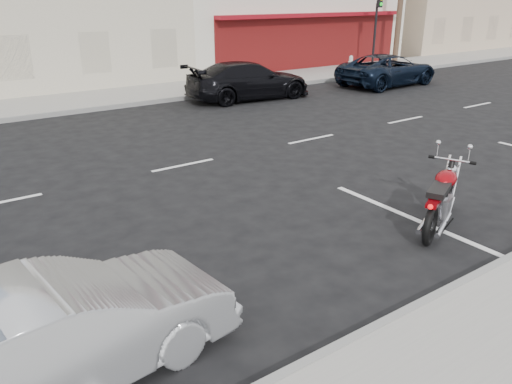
# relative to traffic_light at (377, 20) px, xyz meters

# --- Properties ---
(ground) EXTENTS (120.00, 120.00, 0.00)m
(ground) POSITION_rel_traffic_light_xyz_m (-13.50, -8.33, -2.56)
(ground) COLOR black
(ground) RESTS_ON ground
(traffic_light) EXTENTS (0.26, 0.30, 3.80)m
(traffic_light) POSITION_rel_traffic_light_xyz_m (0.00, 0.00, 0.00)
(traffic_light) COLOR black
(traffic_light) RESTS_ON sidewalk_far
(fire_hydrant) EXTENTS (0.20, 0.20, 0.72)m
(fire_hydrant) POSITION_rel_traffic_light_xyz_m (-1.50, 0.17, -2.03)
(fire_hydrant) COLOR beige
(fire_hydrant) RESTS_ON sidewalk_far
(motorcycle) EXTENTS (2.05, 1.09, 1.10)m
(motorcycle) POSITION_rel_traffic_light_xyz_m (-12.73, -13.58, -2.05)
(motorcycle) COLOR black
(motorcycle) RESTS_ON ground
(sedan_silver) EXTENTS (3.85, 1.70, 1.23)m
(sedan_silver) POSITION_rel_traffic_light_xyz_m (-19.79, -14.01, -1.94)
(sedan_silver) COLOR #A4A6AB
(sedan_silver) RESTS_ON ground
(suv_far) EXTENTS (4.98, 2.48, 1.36)m
(suv_far) POSITION_rel_traffic_light_xyz_m (-2.93, -3.52, -1.88)
(suv_far) COLOR black
(suv_far) RESTS_ON ground
(car_far) EXTENTS (5.05, 2.43, 1.42)m
(car_far) POSITION_rel_traffic_light_xyz_m (-9.71, -2.58, -1.85)
(car_far) COLOR black
(car_far) RESTS_ON ground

